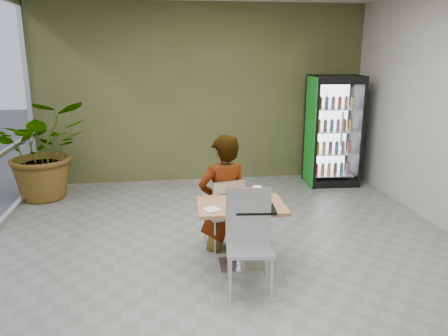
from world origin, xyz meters
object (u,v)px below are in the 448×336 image
Objects in this scene: chair_far at (226,209)px; chair_near at (249,232)px; dining_table at (241,223)px; beverage_fridge at (333,131)px; soda_cup at (257,195)px; potted_plant at (44,150)px; cafeteria_tray at (255,209)px; seated_woman at (223,205)px.

chair_far is 0.87× the size of chair_near.
dining_table is 0.49× the size of beverage_fridge.
soda_cup is 0.11× the size of potted_plant.
beverage_fridge is (2.12, 3.21, 0.21)m from cafeteria_tray.
potted_plant reaches higher than cafeteria_tray.
dining_table is at bearing -122.97° from beverage_fridge.
chair_far is 3.45m from beverage_fridge.
potted_plant is at bearing -56.39° from chair_far.
cafeteria_tray is 3.85m from beverage_fridge.
chair_near is at bearing -111.24° from soda_cup.
seated_woman is 9.38× the size of soda_cup.
chair_far is at bearing 106.43° from cafeteria_tray.
chair_near reaches higher than cafeteria_tray.
chair_near is at bearing 82.76° from seated_woman.
cafeteria_tray is 0.26× the size of potted_plant.
potted_plant is (-2.64, 2.38, 0.29)m from chair_far.
dining_table is 3.76m from beverage_fridge.
dining_table is 0.59× the size of potted_plant.
chair_far is 0.46× the size of beverage_fridge.
chair_near is at bearing 81.65° from chair_far.
chair_near is at bearing -115.56° from cafeteria_tray.
chair_far reaches higher than cafeteria_tray.
potted_plant is at bearing 135.98° from chair_near.
chair_far is 0.55× the size of potted_plant.
soda_cup reaches higher than cafeteria_tray.
beverage_fridge is 4.96m from potted_plant.
seated_woman reaches higher than cafeteria_tray.
potted_plant is at bearing -56.14° from seated_woman.
chair_near is (0.10, -0.93, 0.08)m from chair_far.
dining_table is at bearing 117.69° from cafeteria_tray.
cafeteria_tray is (-0.07, -0.23, -0.08)m from soda_cup.
chair_far is at bearing -129.11° from beverage_fridge.
chair_near is 4.29m from potted_plant.
soda_cup is at bearing 105.82° from chair_far.
chair_far is 0.77m from cafeteria_tray.
seated_woman is at bearing 102.59° from dining_table.
soda_cup is (0.18, 0.45, 0.23)m from chair_near.
beverage_fridge is at bearing -147.89° from seated_woman.
beverage_fridge is (2.35, 2.47, 0.41)m from seated_woman.
dining_table is 0.54m from seated_woman.
chair_near is 2.49× the size of cafeteria_tray.
dining_table is 3.97m from potted_plant.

